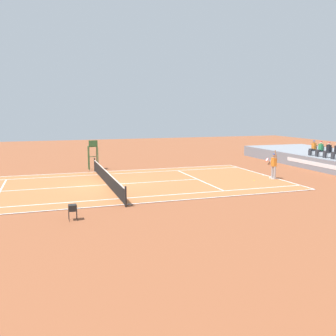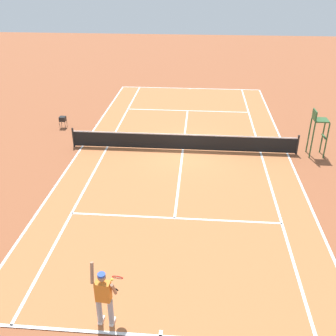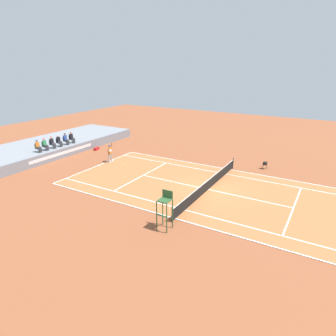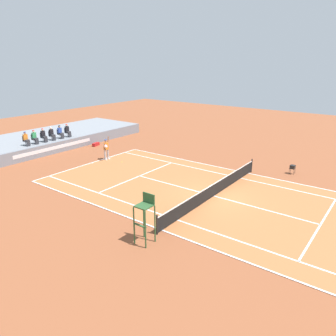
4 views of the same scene
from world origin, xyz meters
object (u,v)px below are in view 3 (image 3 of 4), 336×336
(spectator_seated_0, at_px, (38,146))
(spectator_seated_3, at_px, (59,141))
(spectator_seated_5, at_px, (72,138))
(spectator_seated_2, at_px, (52,143))
(ball_hopper, at_px, (265,163))
(tennis_player, at_px, (110,153))
(umpire_chair, at_px, (165,205))
(equipment_bag, at_px, (97,149))
(spectator_seated_1, at_px, (45,145))
(spectator_seated_4, at_px, (66,139))
(tennis_ball, at_px, (124,164))

(spectator_seated_0, bearing_deg, spectator_seated_3, 0.00)
(spectator_seated_5, bearing_deg, spectator_seated_2, 180.00)
(spectator_seated_5, bearing_deg, spectator_seated_3, 180.00)
(spectator_seated_3, distance_m, ball_hopper, 21.77)
(spectator_seated_5, relative_size, tennis_player, 0.61)
(spectator_seated_5, xyz_separation_m, umpire_chair, (-9.11, -17.91, -0.11))
(equipment_bag, height_order, ball_hopper, ball_hopper)
(spectator_seated_1, distance_m, spectator_seated_5, 3.61)
(spectator_seated_5, bearing_deg, ball_hopper, -76.04)
(spectator_seated_2, height_order, spectator_seated_5, same)
(spectator_seated_1, height_order, spectator_seated_3, same)
(tennis_player, relative_size, equipment_bag, 2.19)
(spectator_seated_0, height_order, spectator_seated_3, same)
(spectator_seated_1, relative_size, spectator_seated_4, 1.00)
(tennis_player, bearing_deg, spectator_seated_5, 82.90)
(spectator_seated_3, distance_m, equipment_bag, 4.42)
(tennis_player, bearing_deg, tennis_ball, -82.77)
(umpire_chair, bearing_deg, equipment_bag, 55.53)
(spectator_seated_2, distance_m, equipment_bag, 5.19)
(spectator_seated_2, xyz_separation_m, equipment_bag, (4.62, -1.83, -1.50))
(spectator_seated_4, relative_size, tennis_ball, 18.60)
(equipment_bag, bearing_deg, umpire_chair, -124.47)
(spectator_seated_1, relative_size, tennis_ball, 18.60)
(spectator_seated_4, bearing_deg, spectator_seated_0, 180.00)
(spectator_seated_0, distance_m, spectator_seated_1, 0.84)
(spectator_seated_0, height_order, equipment_bag, spectator_seated_0)
(umpire_chair, relative_size, equipment_bag, 2.57)
(tennis_player, relative_size, tennis_ball, 30.63)
(spectator_seated_3, height_order, spectator_seated_4, same)
(spectator_seated_1, xyz_separation_m, ball_hopper, (8.73, -20.61, -1.09))
(spectator_seated_0, xyz_separation_m, spectator_seated_1, (0.84, 0.00, 0.00))
(spectator_seated_4, bearing_deg, spectator_seated_2, 180.00)
(spectator_seated_1, height_order, tennis_ball, spectator_seated_1)
(ball_hopper, bearing_deg, spectator_seated_0, 114.91)
(spectator_seated_0, bearing_deg, spectator_seated_1, 0.00)
(spectator_seated_1, height_order, ball_hopper, spectator_seated_1)
(spectator_seated_1, xyz_separation_m, equipment_bag, (5.54, -1.83, -1.50))
(spectator_seated_3, relative_size, tennis_ball, 18.60)
(equipment_bag, bearing_deg, ball_hopper, -80.35)
(spectator_seated_5, distance_m, ball_hopper, 21.26)
(spectator_seated_4, bearing_deg, tennis_ball, -87.97)
(umpire_chair, bearing_deg, spectator_seated_3, 67.80)
(spectator_seated_0, relative_size, tennis_ball, 18.60)
(spectator_seated_1, bearing_deg, spectator_seated_3, 0.00)
(spectator_seated_2, relative_size, equipment_bag, 1.33)
(umpire_chair, bearing_deg, spectator_seated_4, 65.27)
(tennis_player, distance_m, umpire_chair, 14.27)
(spectator_seated_1, relative_size, tennis_player, 0.61)
(spectator_seated_3, height_order, tennis_player, spectator_seated_3)
(spectator_seated_4, relative_size, ball_hopper, 1.81)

